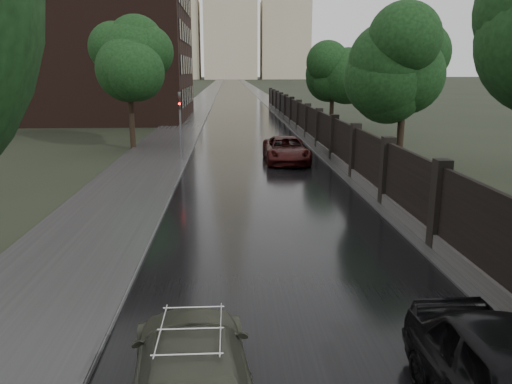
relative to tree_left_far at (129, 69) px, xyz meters
name	(u,v)px	position (x,y,z in m)	size (l,w,h in m)	color
road	(232,84)	(8.00, 160.00, -5.23)	(8.00, 420.00, 0.02)	black
sidewalk_left	(217,84)	(2.00, 160.00, -5.16)	(4.00, 420.00, 0.16)	#2D2D2D
verge_right	(247,84)	(13.50, 160.00, -5.20)	(3.00, 420.00, 0.08)	#2D2D2D
fence_right	(314,130)	(12.60, 2.01, -4.23)	(0.45, 75.72, 2.70)	#383533
tree_left_far	(129,69)	(0.00, 0.00, 0.00)	(4.25, 4.25, 7.39)	black
tree_right_b	(404,75)	(15.50, -8.00, -0.29)	(4.08, 4.08, 7.01)	black
tree_right_c	(333,73)	(15.50, 10.00, -0.29)	(4.08, 4.08, 7.01)	black
traffic_light	(180,120)	(3.70, -5.01, -2.84)	(0.16, 0.32, 4.00)	#59595E
brick_building	(70,23)	(-10.00, 22.00, 4.76)	(24.00, 18.00, 20.00)	black
stalinist_tower	(230,11)	(8.00, 270.00, 33.14)	(92.00, 30.00, 159.00)	tan
volga_sedan	(192,371)	(5.85, -26.94, -4.57)	(1.88, 4.64, 1.35)	#454739
car_right_far	(286,150)	(9.75, -5.44, -4.51)	(2.44, 5.30, 1.47)	black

